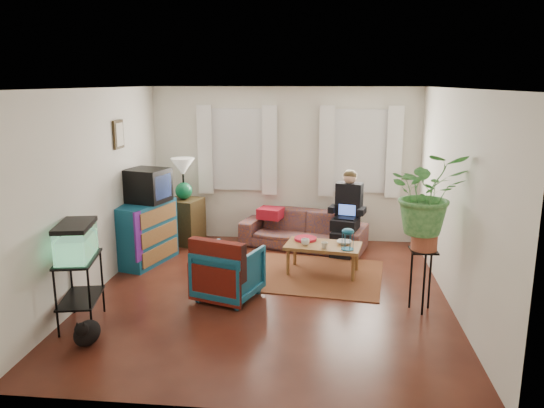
# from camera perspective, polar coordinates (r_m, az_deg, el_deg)

# --- Properties ---
(floor) EXTENTS (4.50, 5.00, 0.01)m
(floor) POSITION_cam_1_polar(r_m,az_deg,el_deg) (6.95, -0.35, -9.62)
(floor) COLOR #4F2B14
(floor) RESTS_ON ground
(ceiling) EXTENTS (4.50, 5.00, 0.01)m
(ceiling) POSITION_cam_1_polar(r_m,az_deg,el_deg) (6.41, -0.38, 12.35)
(ceiling) COLOR white
(ceiling) RESTS_ON wall_back
(wall_back) EXTENTS (4.50, 0.01, 2.60)m
(wall_back) POSITION_cam_1_polar(r_m,az_deg,el_deg) (9.01, 1.39, 4.24)
(wall_back) COLOR silver
(wall_back) RESTS_ON floor
(wall_front) EXTENTS (4.50, 0.01, 2.60)m
(wall_front) POSITION_cam_1_polar(r_m,az_deg,el_deg) (4.17, -4.17, -6.26)
(wall_front) COLOR silver
(wall_front) RESTS_ON floor
(wall_left) EXTENTS (0.01, 5.00, 2.60)m
(wall_left) POSITION_cam_1_polar(r_m,az_deg,el_deg) (7.16, -18.57, 1.26)
(wall_left) COLOR silver
(wall_left) RESTS_ON floor
(wall_right) EXTENTS (0.01, 5.00, 2.60)m
(wall_right) POSITION_cam_1_polar(r_m,az_deg,el_deg) (6.70, 19.14, 0.45)
(wall_right) COLOR silver
(wall_right) RESTS_ON floor
(window_left) EXTENTS (1.08, 0.04, 1.38)m
(window_left) POSITION_cam_1_polar(r_m,az_deg,el_deg) (9.05, -3.69, 5.86)
(window_left) COLOR white
(window_left) RESTS_ON wall_back
(window_right) EXTENTS (1.08, 0.04, 1.38)m
(window_right) POSITION_cam_1_polar(r_m,az_deg,el_deg) (8.94, 9.44, 5.62)
(window_right) COLOR white
(window_right) RESTS_ON wall_back
(curtains_left) EXTENTS (1.36, 0.06, 1.50)m
(curtains_left) POSITION_cam_1_polar(r_m,az_deg,el_deg) (8.97, -3.78, 5.79)
(curtains_left) COLOR white
(curtains_left) RESTS_ON wall_back
(curtains_right) EXTENTS (1.36, 0.06, 1.50)m
(curtains_right) POSITION_cam_1_polar(r_m,az_deg,el_deg) (8.86, 9.47, 5.55)
(curtains_right) COLOR white
(curtains_right) RESTS_ON wall_back
(picture_frame) EXTENTS (0.04, 0.32, 0.40)m
(picture_frame) POSITION_cam_1_polar(r_m,az_deg,el_deg) (7.83, -16.12, 7.20)
(picture_frame) COLOR #3D2616
(picture_frame) RESTS_ON wall_left
(area_rug) EXTENTS (2.18, 1.83, 0.01)m
(area_rug) POSITION_cam_1_polar(r_m,az_deg,el_deg) (7.60, 4.07, -7.57)
(area_rug) COLOR maroon
(area_rug) RESTS_ON floor
(sofa) EXTENTS (2.15, 1.30, 0.79)m
(sofa) POSITION_cam_1_polar(r_m,az_deg,el_deg) (8.73, 3.41, -2.14)
(sofa) COLOR brown
(sofa) RESTS_ON floor
(seated_person) EXTENTS (0.65, 0.73, 1.20)m
(seated_person) POSITION_cam_1_polar(r_m,az_deg,el_deg) (8.50, 8.10, -1.24)
(seated_person) COLOR black
(seated_person) RESTS_ON sofa
(side_table) EXTENTS (0.64, 0.64, 0.76)m
(side_table) POSITION_cam_1_polar(r_m,az_deg,el_deg) (9.05, -9.35, -1.84)
(side_table) COLOR #3F2517
(side_table) RESTS_ON floor
(table_lamp) EXTENTS (0.48, 0.48, 0.70)m
(table_lamp) POSITION_cam_1_polar(r_m,az_deg,el_deg) (8.89, -9.52, 2.58)
(table_lamp) COLOR white
(table_lamp) RESTS_ON side_table
(dresser) EXTENTS (0.78, 1.13, 0.93)m
(dresser) POSITION_cam_1_polar(r_m,az_deg,el_deg) (8.18, -13.54, -3.03)
(dresser) COLOR #115C68
(dresser) RESTS_ON floor
(crt_tv) EXTENTS (0.68, 0.65, 0.49)m
(crt_tv) POSITION_cam_1_polar(r_m,az_deg,el_deg) (8.09, -13.27, 1.97)
(crt_tv) COLOR black
(crt_tv) RESTS_ON dresser
(aquarium_stand) EXTENTS (0.52, 0.76, 0.78)m
(aquarium_stand) POSITION_cam_1_polar(r_m,az_deg,el_deg) (6.37, -19.92, -8.83)
(aquarium_stand) COLOR black
(aquarium_stand) RESTS_ON floor
(aquarium) EXTENTS (0.47, 0.69, 0.41)m
(aquarium) POSITION_cam_1_polar(r_m,az_deg,el_deg) (6.18, -20.35, -3.68)
(aquarium) COLOR #7FD899
(aquarium) RESTS_ON aquarium_stand
(black_cat) EXTENTS (0.30, 0.41, 0.32)m
(black_cat) POSITION_cam_1_polar(r_m,az_deg,el_deg) (5.95, -19.28, -12.73)
(black_cat) COLOR black
(black_cat) RESTS_ON floor
(armchair) EXTENTS (0.89, 0.87, 0.73)m
(armchair) POSITION_cam_1_polar(r_m,az_deg,el_deg) (6.73, -4.70, -7.09)
(armchair) COLOR #105C63
(armchair) RESTS_ON floor
(serape_throw) EXTENTS (0.75, 0.40, 0.60)m
(serape_throw) POSITION_cam_1_polar(r_m,az_deg,el_deg) (6.45, -5.99, -6.59)
(serape_throw) COLOR #9E0A0A
(serape_throw) RESTS_ON armchair
(coffee_table) EXTENTS (1.12, 0.73, 0.43)m
(coffee_table) POSITION_cam_1_polar(r_m,az_deg,el_deg) (7.60, 5.48, -5.90)
(coffee_table) COLOR brown
(coffee_table) RESTS_ON floor
(cup_a) EXTENTS (0.14, 0.14, 0.09)m
(cup_a) POSITION_cam_1_polar(r_m,az_deg,el_deg) (7.47, 3.60, -4.09)
(cup_a) COLOR white
(cup_a) RESTS_ON coffee_table
(cup_b) EXTENTS (0.11, 0.11, 0.09)m
(cup_b) POSITION_cam_1_polar(r_m,az_deg,el_deg) (7.35, 5.66, -4.43)
(cup_b) COLOR beige
(cup_b) RESTS_ON coffee_table
(bowl) EXTENTS (0.24, 0.24, 0.05)m
(bowl) POSITION_cam_1_polar(r_m,az_deg,el_deg) (7.58, 7.77, -4.11)
(bowl) COLOR white
(bowl) RESTS_ON coffee_table
(snack_tray) EXTENTS (0.37, 0.37, 0.04)m
(snack_tray) POSITION_cam_1_polar(r_m,az_deg,el_deg) (7.71, 3.61, -3.76)
(snack_tray) COLOR #B21414
(snack_tray) RESTS_ON coffee_table
(birdcage) EXTENTS (0.20, 0.20, 0.30)m
(birdcage) POSITION_cam_1_polar(r_m,az_deg,el_deg) (7.31, 8.15, -3.74)
(birdcage) COLOR #115B6B
(birdcage) RESTS_ON coffee_table
(plant_stand) EXTENTS (0.33, 0.33, 0.76)m
(plant_stand) POSITION_cam_1_polar(r_m,az_deg,el_deg) (6.58, 15.79, -7.90)
(plant_stand) COLOR black
(plant_stand) RESTS_ON floor
(potted_plant) EXTENTS (0.90, 0.79, 0.97)m
(potted_plant) POSITION_cam_1_polar(r_m,az_deg,el_deg) (6.32, 16.29, -0.19)
(potted_plant) COLOR #599947
(potted_plant) RESTS_ON plant_stand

